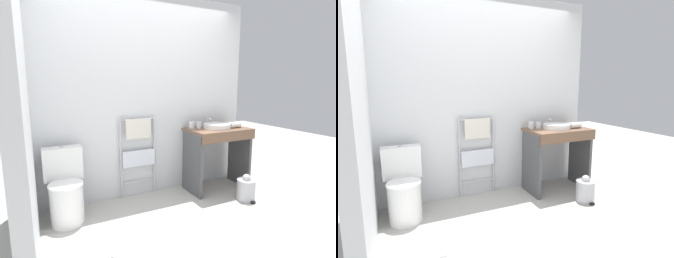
{
  "view_description": "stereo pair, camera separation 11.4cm",
  "coord_description": "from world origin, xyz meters",
  "views": [
    {
      "loc": [
        -1.3,
        -1.94,
        1.49
      ],
      "look_at": [
        0.06,
        0.79,
        0.95
      ],
      "focal_mm": 28.0,
      "sensor_mm": 36.0,
      "label": 1
    },
    {
      "loc": [
        -1.19,
        -1.99,
        1.49
      ],
      "look_at": [
        0.06,
        0.79,
        0.95
      ],
      "focal_mm": 28.0,
      "sensor_mm": 36.0,
      "label": 2
    }
  ],
  "objects": [
    {
      "name": "towel_radiator",
      "position": [
        -0.16,
        1.2,
        0.67
      ],
      "size": [
        0.49,
        0.06,
        1.07
      ],
      "color": "silver",
      "rests_on": "ground_plane"
    },
    {
      "name": "vanity_counter",
      "position": [
        0.91,
        0.94,
        0.58
      ],
      "size": [
        0.86,
        0.54,
        0.87
      ],
      "color": "brown",
      "rests_on": "ground_plane"
    },
    {
      "name": "hair_dryer",
      "position": [
        1.15,
        0.89,
        0.91
      ],
      "size": [
        0.21,
        0.18,
        0.08
      ],
      "color": "white",
      "rests_on": "vanity_counter"
    },
    {
      "name": "ground_plane",
      "position": [
        0.0,
        0.0,
        0.0
      ],
      "size": [
        12.0,
        12.0,
        0.0
      ],
      "primitive_type": "plane",
      "color": "#B2AFA8"
    },
    {
      "name": "bath_mat",
      "position": [
        -1.08,
        0.27,
        0.01
      ],
      "size": [
        0.56,
        0.36,
        0.01
      ],
      "primitive_type": "cube",
      "color": "silver",
      "rests_on": "ground_plane"
    },
    {
      "name": "wall_side",
      "position": [
        -1.44,
        0.63,
        1.3
      ],
      "size": [
        0.12,
        1.88,
        2.61
      ],
      "primitive_type": "cube",
      "color": "silver",
      "rests_on": "ground_plane"
    },
    {
      "name": "cup_near_edge",
      "position": [
        0.69,
        1.09,
        0.91
      ],
      "size": [
        0.08,
        0.08,
        0.09
      ],
      "color": "white",
      "rests_on": "vanity_counter"
    },
    {
      "name": "toilet",
      "position": [
        -1.1,
        0.94,
        0.34
      ],
      "size": [
        0.41,
        0.49,
        0.8
      ],
      "color": "white",
      "rests_on": "ground_plane"
    },
    {
      "name": "cup_near_wall",
      "position": [
        0.59,
        1.11,
        0.92
      ],
      "size": [
        0.08,
        0.08,
        0.09
      ],
      "color": "white",
      "rests_on": "vanity_counter"
    },
    {
      "name": "wall_back",
      "position": [
        0.0,
        1.32,
        1.3
      ],
      "size": [
        3.0,
        0.12,
        2.61
      ],
      "primitive_type": "cube",
      "color": "silver",
      "rests_on": "ground_plane"
    },
    {
      "name": "trash_bin",
      "position": [
        1.02,
        0.47,
        0.14
      ],
      "size": [
        0.24,
        0.27,
        0.34
      ],
      "color": "#B7B7BC",
      "rests_on": "ground_plane"
    },
    {
      "name": "sink_basin",
      "position": [
        0.89,
        0.95,
        0.9
      ],
      "size": [
        0.37,
        0.37,
        0.07
      ],
      "color": "white",
      "rests_on": "vanity_counter"
    },
    {
      "name": "faucet",
      "position": [
        0.89,
        1.14,
        0.95
      ],
      "size": [
        0.02,
        0.1,
        0.12
      ],
      "color": "silver",
      "rests_on": "vanity_counter"
    }
  ]
}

